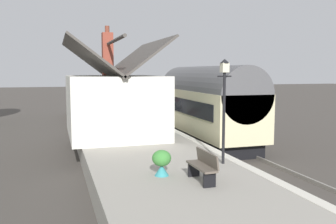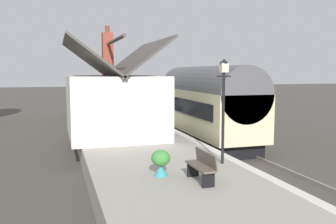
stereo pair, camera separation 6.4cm
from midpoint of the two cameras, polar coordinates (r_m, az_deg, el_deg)
name	(u,v)px [view 1 (the left image)]	position (r m, az deg, el deg)	size (l,w,h in m)	color
ground_plane	(186,141)	(21.67, 2.64, -4.43)	(160.00, 160.00, 0.00)	#423D38
platform	(124,136)	(20.67, -6.87, -3.75)	(32.00, 5.25, 0.88)	gray
platform_edge_coping	(166,126)	(21.16, -0.36, -2.25)	(32.00, 0.36, 0.02)	beige
rail_near	(211,138)	(22.25, 6.58, -4.00)	(52.00, 0.08, 0.14)	gray
rail_far	(188,139)	(21.72, 3.09, -4.22)	(52.00, 0.08, 0.14)	gray
train	(207,104)	(20.76, 5.95, 1.25)	(9.41, 2.73, 4.32)	black
station_building	(114,103)	(18.57, -8.50, 1.45)	(6.66, 4.65, 5.57)	silver
bench_mid_platform	(116,107)	(27.99, -8.19, 0.75)	(1.41, 0.48, 0.88)	brown
bench_platform_end	(203,165)	(10.72, 5.32, -8.22)	(1.41, 0.47, 0.88)	brown
planter_bench_right	(97,115)	(24.08, -11.07, -0.40)	(0.51, 0.51, 0.73)	gray
planter_edge_far	(162,162)	(11.28, -1.16, -7.69)	(0.58, 0.58, 0.79)	teal
planter_corner_building	(134,108)	(27.73, -5.30, 0.62)	(0.51, 0.51, 0.84)	black
planter_bench_left	(112,117)	(23.85, -8.72, -0.71)	(1.04, 0.32, 0.57)	teal
planter_edge_near	(107,112)	(26.32, -9.48, 0.02)	(0.77, 0.32, 0.65)	#9E5138
lamp_post_platform	(224,91)	(12.57, 8.55, 3.25)	(0.32, 0.50, 3.57)	black
station_sign_board	(144,101)	(24.42, -3.80, 1.67)	(0.96, 0.06, 1.57)	black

